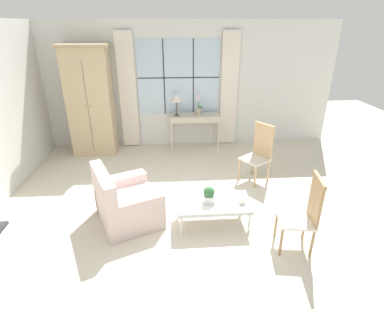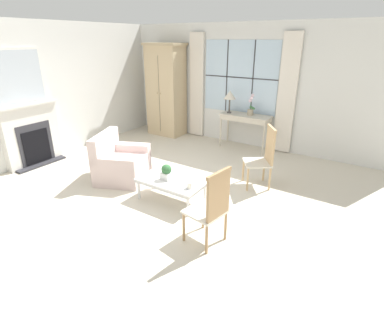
{
  "view_description": "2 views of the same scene",
  "coord_description": "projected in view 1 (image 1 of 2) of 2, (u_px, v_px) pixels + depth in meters",
  "views": [
    {
      "loc": [
        -0.2,
        -3.89,
        2.73
      ],
      "look_at": [
        0.11,
        0.45,
        0.77
      ],
      "focal_mm": 28.0,
      "sensor_mm": 36.0,
      "label": 1
    },
    {
      "loc": [
        2.98,
        -3.63,
        2.45
      ],
      "look_at": [
        0.41,
        0.32,
        0.58
      ],
      "focal_mm": 28.0,
      "sensor_mm": 36.0,
      "label": 2
    }
  ],
  "objects": [
    {
      "name": "armoire",
      "position": [
        91.0,
        101.0,
        6.47
      ],
      "size": [
        0.99,
        0.65,
        2.35
      ],
      "color": "tan",
      "rests_on": "ground_plane"
    },
    {
      "name": "wall_back_windowed",
      "position": [
        179.0,
        86.0,
        6.84
      ],
      "size": [
        7.2,
        0.14,
        2.8
      ],
      "color": "silver",
      "rests_on": "ground_plane"
    },
    {
      "name": "potted_plant_small",
      "position": [
        209.0,
        195.0,
        4.26
      ],
      "size": [
        0.16,
        0.16,
        0.25
      ],
      "color": "white",
      "rests_on": "coffee_table"
    },
    {
      "name": "side_chair_wooden",
      "position": [
        259.0,
        150.0,
        5.5
      ],
      "size": [
        0.61,
        0.61,
        1.08
      ],
      "color": "beige",
      "rests_on": "ground_plane"
    },
    {
      "name": "coffee_table",
      "position": [
        214.0,
        204.0,
        4.34
      ],
      "size": [
        1.06,
        0.58,
        0.37
      ],
      "color": "silver",
      "rests_on": "ground_plane"
    },
    {
      "name": "pillar_candle",
      "position": [
        243.0,
        201.0,
        4.26
      ],
      "size": [
        0.11,
        0.11,
        0.11
      ],
      "color": "silver",
      "rests_on": "coffee_table"
    },
    {
      "name": "table_lamp",
      "position": [
        176.0,
        97.0,
        6.58
      ],
      "size": [
        0.28,
        0.28,
        0.52
      ],
      "color": "#4C4742",
      "rests_on": "console_table"
    },
    {
      "name": "ground_plane",
      "position": [
        187.0,
        214.0,
        4.67
      ],
      "size": [
        14.0,
        14.0,
        0.0
      ],
      "primitive_type": "plane",
      "color": "beige"
    },
    {
      "name": "accent_chair_wooden",
      "position": [
        306.0,
        211.0,
        3.77
      ],
      "size": [
        0.51,
        0.51,
        1.04
      ],
      "color": "beige",
      "rests_on": "ground_plane"
    },
    {
      "name": "potted_orchid",
      "position": [
        198.0,
        107.0,
        6.78
      ],
      "size": [
        0.17,
        0.14,
        0.49
      ],
      "color": "tan",
      "rests_on": "console_table"
    },
    {
      "name": "console_table",
      "position": [
        194.0,
        119.0,
        6.86
      ],
      "size": [
        1.15,
        0.47,
        0.81
      ],
      "color": "beige",
      "rests_on": "ground_plane"
    },
    {
      "name": "armchair_upholstered",
      "position": [
        126.0,
        204.0,
        4.42
      ],
      "size": [
        1.12,
        1.19,
        0.86
      ],
      "color": "beige",
      "rests_on": "ground_plane"
    }
  ]
}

